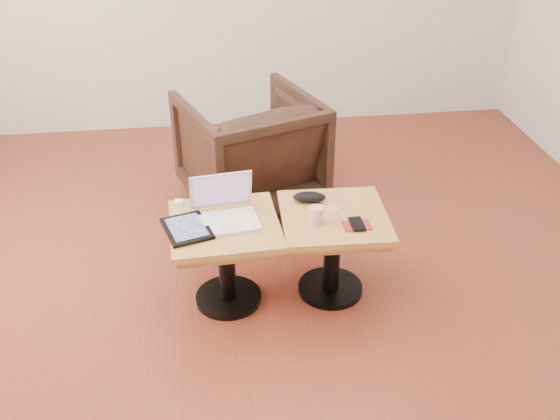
{
  "coord_description": "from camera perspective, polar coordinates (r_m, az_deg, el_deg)",
  "views": [
    {
      "loc": [
        -0.19,
        -2.35,
        2.01
      ],
      "look_at": [
        0.13,
        0.08,
        0.5
      ],
      "focal_mm": 40.0,
      "sensor_mm": 36.0,
      "label": 1
    }
  ],
  "objects": [
    {
      "name": "room_shell",
      "position": [
        2.45,
        -2.84,
        15.98
      ],
      "size": [
        4.52,
        4.52,
        2.71
      ],
      "color": "maroon",
      "rests_on": "ground"
    },
    {
      "name": "side_table_left",
      "position": [
        2.94,
        -5.0,
        -3.04
      ],
      "size": [
        0.52,
        0.52,
        0.45
      ],
      "rotation": [
        0.0,
        0.0,
        0.05
      ],
      "color": "black",
      "rests_on": "ground"
    },
    {
      "name": "side_table_right",
      "position": [
        3.0,
        4.88,
        -2.24
      ],
      "size": [
        0.52,
        0.52,
        0.45
      ],
      "rotation": [
        0.0,
        0.0,
        -0.04
      ],
      "color": "black",
      "rests_on": "ground"
    },
    {
      "name": "laptop",
      "position": [
        2.89,
        -5.09,
        -0.14
      ],
      "size": [
        0.32,
        0.28,
        0.21
      ],
      "rotation": [
        0.0,
        0.0,
        0.12
      ],
      "color": "white",
      "rests_on": "side_table_left"
    },
    {
      "name": "tablet",
      "position": [
        2.85,
        -8.52,
        -1.69
      ],
      "size": [
        0.25,
        0.29,
        0.02
      ],
      "rotation": [
        0.0,
        0.0,
        0.29
      ],
      "color": "black",
      "rests_on": "side_table_left"
    },
    {
      "name": "charging_adapter",
      "position": [
        3.04,
        -9.23,
        0.65
      ],
      "size": [
        0.05,
        0.05,
        0.02
      ],
      "primitive_type": "cube",
      "rotation": [
        0.0,
        0.0,
        -0.17
      ],
      "color": "white",
      "rests_on": "side_table_left"
    },
    {
      "name": "glasses_case",
      "position": [
        3.02,
        2.7,
        1.19
      ],
      "size": [
        0.17,
        0.09,
        0.05
      ],
      "primitive_type": "ellipsoid",
      "rotation": [
        0.0,
        0.0,
        -0.15
      ],
      "color": "black",
      "rests_on": "side_table_right"
    },
    {
      "name": "striped_cup",
      "position": [
        2.85,
        3.34,
        -0.48
      ],
      "size": [
        0.09,
        0.09,
        0.08
      ],
      "primitive_type": "cylinder",
      "rotation": [
        0.0,
        0.0,
        -0.46
      ],
      "color": "#F34971",
      "rests_on": "side_table_right"
    },
    {
      "name": "earbuds_tangle",
      "position": [
        2.99,
        5.25,
        0.21
      ],
      "size": [
        0.07,
        0.05,
        0.01
      ],
      "color": "white",
      "rests_on": "side_table_right"
    },
    {
      "name": "phone_on_sleeve",
      "position": [
        2.87,
        7.04,
        -1.33
      ],
      "size": [
        0.13,
        0.11,
        0.02
      ],
      "rotation": [
        0.0,
        0.0,
        0.02
      ],
      "color": "#A40F25",
      "rests_on": "side_table_right"
    },
    {
      "name": "armchair",
      "position": [
        3.79,
        -2.78,
        5.52
      ],
      "size": [
        0.95,
        0.96,
        0.69
      ],
      "primitive_type": "imported",
      "rotation": [
        0.0,
        0.0,
        3.49
      ],
      "color": "black",
      "rests_on": "ground"
    }
  ]
}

